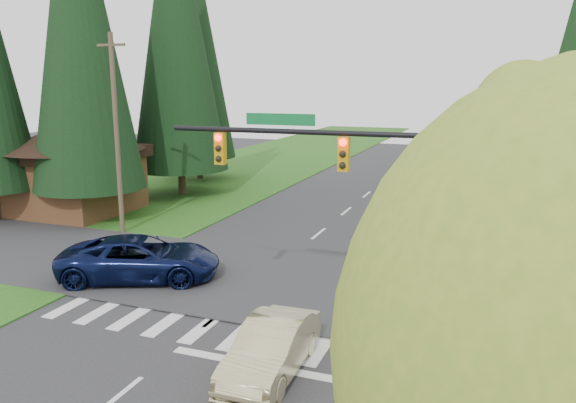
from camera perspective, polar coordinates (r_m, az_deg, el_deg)
The scene contains 28 objects.
ground at distance 15.92m, azimuth -14.87°, elevation -17.07°, with size 120.00×120.00×0.00m, color #28282B.
grass_west at distance 38.56m, azimuth -13.47°, elevation 0.31°, with size 14.00×110.00×0.06m, color #1F5416.
cross_street at distance 22.27m, azimuth -2.79°, elevation -8.04°, with size 120.00×8.00×0.10m, color #28282B.
sidewalk_east at distance 34.05m, azimuth 17.68°, elevation -1.41°, with size 1.80×80.00×0.13m, color gray.
curb_east at distance 34.09m, azimuth 16.25°, elevation -1.30°, with size 0.20×80.00×0.13m, color gray.
stone_wall_north at distance 41.80m, azimuth 20.68°, elevation 1.20°, with size 0.70×40.00×0.70m, color #4C4438.
traffic_signal at distance 16.38m, azimuth 6.22°, elevation 2.64°, with size 8.70×0.37×6.80m.
brown_building at distance 35.39m, azimuth -20.95°, elevation 3.92°, with size 8.40×8.40×5.40m.
utility_pole at distance 29.38m, azimuth -17.02°, elevation 6.63°, with size 1.60×0.24×10.00m.
decid_tree_0 at distance 25.26m, azimuth 22.63°, elevation 6.48°, with size 4.80×4.80×8.37m.
decid_tree_1 at distance 32.23m, azimuth 22.52°, elevation 7.85°, with size 5.20×5.20×8.80m.
decid_tree_2 at distance 39.20m, azimuth 22.00°, elevation 8.66°, with size 5.00×5.00×8.82m.
decid_tree_3 at distance 46.21m, azimuth 21.97°, elevation 8.71°, with size 5.00×5.00×8.55m.
decid_tree_4 at distance 53.19m, azimuth 22.01°, elevation 9.46°, with size 5.40×5.40×9.18m.
decid_tree_5 at distance 60.20m, azimuth 21.68°, elevation 9.18°, with size 4.80×4.80×8.30m.
decid_tree_6 at distance 67.19m, azimuth 21.73°, elevation 9.67°, with size 5.20×5.20×8.86m.
conifer_w_a at distance 33.18m, azimuth -20.46°, elevation 16.75°, with size 6.12×6.12×19.80m.
conifer_w_b at distance 38.08m, azimuth -19.82°, elevation 14.58°, with size 5.44×5.44×17.80m.
conifer_w_c at distance 39.11m, azimuth -11.33°, elevation 17.16°, with size 6.46×6.46×20.80m.
conifer_w_e at distance 45.19m, azimuth -9.35°, elevation 15.23°, with size 5.78×5.78×18.80m.
conifer_e_c at distance 59.45m, azimuth 26.80°, elevation 12.36°, with size 5.10×5.10×16.80m.
sedan_champagne at distance 15.40m, azimuth -1.73°, elevation -14.67°, with size 1.52×4.36×1.44m, color #CBBC87.
suv_navy at distance 22.89m, azimuth -14.78°, elevation -5.62°, with size 2.84×6.16×1.71m, color #0B1238.
parked_car_a at distance 33.97m, azimuth 15.55°, elevation -0.29°, with size 1.54×3.83×1.30m, color #9F9FA3.
parked_car_b at distance 39.87m, azimuth 16.39°, elevation 1.52°, with size 2.00×4.91×1.42m, color slate.
parked_car_c at distance 43.94m, azimuth 15.04°, elevation 2.55°, with size 1.52×4.36×1.44m, color silver.
parked_car_d at distance 53.86m, azimuth 16.13°, elevation 4.15°, with size 1.66×4.14×1.41m, color silver.
parked_car_e at distance 58.76m, azimuth 17.91°, elevation 4.65°, with size 1.94×4.76×1.38m, color #9A9A9E.
Camera 1 is at (8.40, -11.16, 7.63)m, focal length 35.00 mm.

